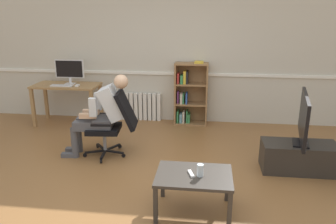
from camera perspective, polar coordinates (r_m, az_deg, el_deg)
ground_plane at (r=4.25m, az=-3.50°, el=-12.40°), size 18.00×18.00×0.00m
back_wall at (r=6.36m, az=0.66°, el=10.41°), size 12.00×0.13×2.70m
computer_desk at (r=6.50m, az=-16.81°, el=3.48°), size 1.19×0.59×0.76m
imac_monitor at (r=6.48m, az=-16.38°, el=6.88°), size 0.54×0.14×0.45m
keyboard at (r=6.36m, az=-17.58°, el=4.30°), size 0.40×0.12×0.02m
computer_mouse at (r=6.26m, az=-15.12°, el=4.37°), size 0.06×0.10×0.03m
bookshelf at (r=6.27m, az=3.59°, el=2.97°), size 0.61×0.29×1.18m
radiator at (r=6.56m, az=-4.66°, el=0.94°), size 0.79×0.08×0.54m
office_chair at (r=4.94m, az=-9.13°, el=-1.60°), size 0.80×0.62×0.97m
person_seated at (r=4.94m, az=-11.23°, el=-0.18°), size 1.02×0.41×1.21m
tv_stand at (r=4.85m, az=21.31°, el=-7.14°), size 0.97×0.44×0.39m
tv_screen at (r=4.67m, az=22.04°, el=-1.06°), size 0.26×1.03×0.66m
coffee_table at (r=3.59m, az=4.42°, el=-11.26°), size 0.79×0.58×0.44m
drinking_glass at (r=3.51m, az=5.49°, el=-9.81°), size 0.07×0.07×0.13m
spare_remote at (r=3.56m, az=3.92°, el=-10.38°), size 0.08×0.15×0.02m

